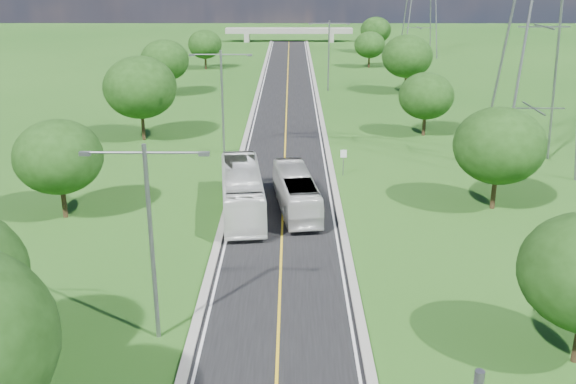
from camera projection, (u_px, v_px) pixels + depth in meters
ground at (286, 118)px, 77.33m from camera, size 260.00×260.00×0.00m
road at (287, 108)px, 82.97m from camera, size 8.00×150.00×0.06m
curb_left at (254, 107)px, 82.97m from camera, size 0.50×150.00×0.22m
curb_right at (319, 107)px, 82.92m from camera, size 0.50×150.00×0.22m
speed_limit_sign at (343, 158)px, 56.04m from camera, size 0.55×0.09×2.40m
overpass at (289, 31)px, 151.85m from camera, size 30.00×3.00×3.20m
streetlight_near_left at (150, 227)px, 30.16m from camera, size 5.90×0.25×10.00m
streetlight_mid_left at (222, 93)px, 61.24m from camera, size 5.90×0.25×10.00m
streetlight_far_right at (329, 50)px, 92.25m from camera, size 5.90×0.25×10.00m
power_tower_near at (546, 9)px, 53.67m from camera, size 9.00×6.40×28.00m
tree_lb at (58, 157)px, 45.72m from camera, size 6.30×6.30×7.33m
tree_lc at (140, 87)px, 66.12m from camera, size 7.56×7.56×8.79m
tree_ld at (165, 60)px, 88.93m from camera, size 6.72×6.72×7.82m
tree_le at (205, 44)px, 111.73m from camera, size 5.88×5.88×6.84m
tree_rb at (499, 146)px, 47.33m from camera, size 6.72×6.72×7.82m
tree_rc at (426, 96)px, 68.26m from camera, size 5.88×5.88×6.84m
tree_rd at (407, 56)px, 90.54m from camera, size 7.14×7.14×8.30m
tree_re at (370, 45)px, 113.56m from camera, size 5.46×5.46×6.35m
tree_rf at (376, 30)px, 132.17m from camera, size 6.30×6.30×7.33m
bus_outbound at (296, 192)px, 48.05m from camera, size 3.76×10.59×2.89m
bus_inbound at (242, 191)px, 47.49m from camera, size 4.19×12.37×3.38m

